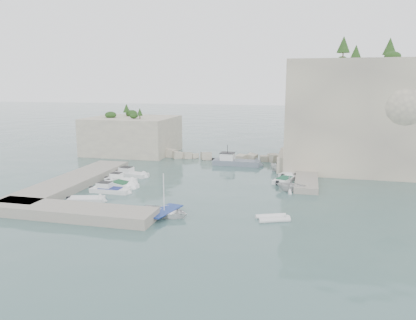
% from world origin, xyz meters
% --- Properties ---
extents(ground, '(400.00, 400.00, 0.00)m').
position_xyz_m(ground, '(0.00, 0.00, 0.00)').
color(ground, '#40605D').
rests_on(ground, ground).
extents(cliff_east, '(26.00, 22.00, 17.00)m').
position_xyz_m(cliff_east, '(23.00, 23.00, 8.50)').
color(cliff_east, beige).
rests_on(cliff_east, ground).
extents(cliff_terrace, '(8.00, 10.00, 2.50)m').
position_xyz_m(cliff_terrace, '(13.00, 18.00, 1.25)').
color(cliff_terrace, beige).
rests_on(cliff_terrace, ground).
extents(outcrop_west, '(16.00, 14.00, 7.00)m').
position_xyz_m(outcrop_west, '(-20.00, 25.00, 3.50)').
color(outcrop_west, beige).
rests_on(outcrop_west, ground).
extents(quay_west, '(5.00, 24.00, 1.10)m').
position_xyz_m(quay_west, '(-17.00, -1.00, 0.55)').
color(quay_west, '#9E9689').
rests_on(quay_west, ground).
extents(quay_south, '(18.00, 4.00, 1.10)m').
position_xyz_m(quay_south, '(-10.00, -12.50, 0.55)').
color(quay_south, '#9E9689').
rests_on(quay_south, ground).
extents(ledge_east, '(3.00, 16.00, 0.80)m').
position_xyz_m(ledge_east, '(13.50, 10.00, 0.40)').
color(ledge_east, '#9E9689').
rests_on(ledge_east, ground).
extents(breakwater, '(28.00, 3.00, 1.40)m').
position_xyz_m(breakwater, '(-1.00, 22.00, 0.70)').
color(breakwater, beige).
rests_on(breakwater, ground).
extents(motorboat_a, '(6.18, 3.02, 1.40)m').
position_xyz_m(motorboat_a, '(-11.84, 6.16, 0.00)').
color(motorboat_a, silver).
rests_on(motorboat_a, ground).
extents(motorboat_b, '(4.83, 1.75, 1.40)m').
position_xyz_m(motorboat_b, '(-11.61, 2.33, 0.00)').
color(motorboat_b, white).
rests_on(motorboat_b, ground).
extents(motorboat_c, '(5.80, 4.02, 0.70)m').
position_xyz_m(motorboat_c, '(-10.55, 0.21, 0.00)').
color(motorboat_c, white).
rests_on(motorboat_c, ground).
extents(motorboat_d, '(5.59, 1.70, 1.40)m').
position_xyz_m(motorboat_d, '(-10.51, -2.93, 0.00)').
color(motorboat_d, white).
rests_on(motorboat_d, ground).
extents(motorboat_e, '(4.74, 2.83, 0.70)m').
position_xyz_m(motorboat_e, '(-11.27, -7.36, 0.00)').
color(motorboat_e, silver).
rests_on(motorboat_e, ground).
extents(rowboat, '(6.18, 4.97, 1.13)m').
position_xyz_m(rowboat, '(-0.81, -9.76, 0.00)').
color(rowboat, white).
rests_on(rowboat, ground).
extents(inflatable_dinghy, '(3.89, 2.92, 0.44)m').
position_xyz_m(inflatable_dinghy, '(10.33, -8.41, 0.00)').
color(inflatable_dinghy, silver).
rests_on(inflatable_dinghy, ground).
extents(tender_east_a, '(4.20, 3.75, 1.99)m').
position_xyz_m(tender_east_a, '(11.58, 3.23, 0.00)').
color(tender_east_a, silver).
rests_on(tender_east_a, ground).
extents(tender_east_b, '(3.27, 5.31, 0.70)m').
position_xyz_m(tender_east_b, '(10.49, 8.04, 0.00)').
color(tender_east_b, white).
rests_on(tender_east_b, ground).
extents(tender_east_c, '(3.61, 5.18, 0.70)m').
position_xyz_m(tender_east_c, '(11.18, 12.25, 0.00)').
color(tender_east_c, silver).
rests_on(tender_east_c, ground).
extents(tender_east_d, '(4.10, 3.01, 1.49)m').
position_xyz_m(tender_east_d, '(9.73, 14.33, 0.00)').
color(tender_east_d, white).
rests_on(tender_east_d, ground).
extents(work_boat, '(8.62, 2.63, 2.20)m').
position_xyz_m(work_boat, '(1.99, 17.84, 0.00)').
color(work_boat, slate).
rests_on(work_boat, ground).
extents(rowboat_mast, '(0.10, 0.10, 4.20)m').
position_xyz_m(rowboat_mast, '(-0.81, -9.76, 2.67)').
color(rowboat_mast, white).
rests_on(rowboat_mast, rowboat).
extents(vegetation, '(53.48, 13.88, 13.40)m').
position_xyz_m(vegetation, '(17.83, 24.40, 17.93)').
color(vegetation, '#1E4219').
rests_on(vegetation, ground).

